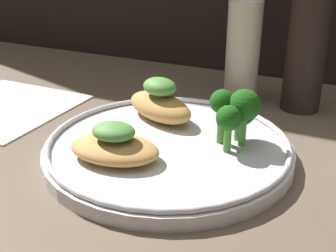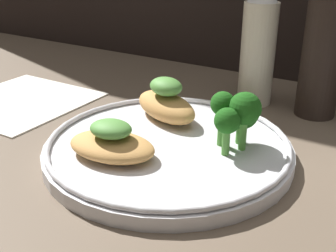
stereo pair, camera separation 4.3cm
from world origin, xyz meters
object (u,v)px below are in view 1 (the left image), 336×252
plate (168,147)px  pepper_grinder (307,48)px  broccoli_bunch (237,110)px  sauce_bottle (243,44)px

plate → pepper_grinder: pepper_grinder is taller
pepper_grinder → plate: bearing=-117.6°
broccoli_bunch → sauce_bottle: 17.49cm
broccoli_bunch → sauce_bottle: bearing=104.6°
plate → sauce_bottle: sauce_bottle is taller
plate → broccoli_bunch: 8.13cm
plate → pepper_grinder: 23.31cm
plate → broccoli_bunch: broccoli_bunch is taller
sauce_bottle → pepper_grinder: pepper_grinder is taller
broccoli_bunch → sauce_bottle: sauce_bottle is taller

